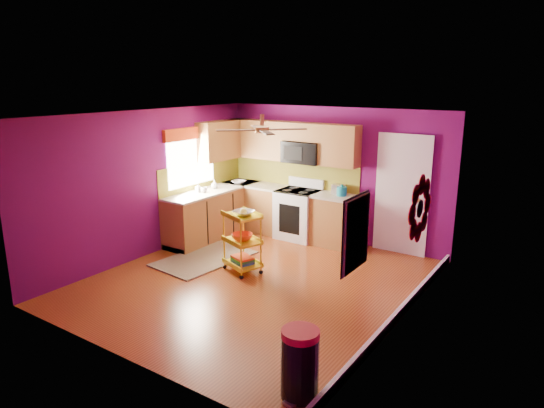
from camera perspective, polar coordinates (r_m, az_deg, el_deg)
The scene contains 18 objects.
ground at distance 7.47m, azimuth -1.97°, elevation -9.09°, with size 5.00×5.00×0.00m, color maroon.
room_envelope at distance 6.96m, azimuth -1.91°, elevation 3.27°, with size 4.54×5.04×2.52m.
lower_cabinets at distance 9.45m, azimuth -2.14°, elevation -1.17°, with size 2.81×2.31×0.94m.
electric_range at distance 9.30m, azimuth 3.12°, elevation -1.13°, with size 0.76×0.66×1.13m.
upper_cabinetry at distance 9.41m, azimuth -0.42°, elevation 7.25°, with size 2.80×2.30×1.26m.
left_window at distance 9.16m, azimuth -9.52°, elevation 6.46°, with size 0.08×1.35×1.08m.
panel_door at distance 8.66m, azimuth 15.04°, elevation 0.90°, with size 0.95×0.11×2.15m.
right_wall_art at distance 5.71m, azimuth 14.24°, elevation -1.66°, with size 0.04×2.74×1.04m.
ceiling_fan at distance 7.04m, azimuth -1.17°, elevation 8.82°, with size 1.01×1.01×0.26m.
shag_rug at distance 8.41m, azimuth -7.95°, elevation -6.37°, with size 1.01×1.65×0.02m, color black.
rolling_cart at distance 7.65m, azimuth -3.50°, elevation -4.16°, with size 0.70×0.61×1.06m.
trash_can at distance 4.88m, azimuth 3.30°, elevation -18.24°, with size 0.43×0.44×0.70m.
teal_kettle at distance 8.82m, azimuth 8.21°, elevation 1.50°, with size 0.18×0.18×0.21m.
toaster at distance 8.95m, azimuth 7.81°, elevation 1.74°, with size 0.22×0.15×0.18m, color beige.
soap_bottle_a at distance 9.11m, azimuth -8.70°, elevation 1.90°, with size 0.08×0.08×0.17m, color #EA3F72.
soap_bottle_b at distance 9.38m, azimuth -6.79°, elevation 2.33°, with size 0.13×0.13×0.17m, color white.
counter_dish at distance 9.78m, azimuth -3.91°, elevation 2.59°, with size 0.27×0.27×0.07m, color white.
counter_cup at distance 9.09m, azimuth -8.01°, elevation 1.66°, with size 0.12×0.12×0.10m, color white.
Camera 1 is at (4.04, -5.52, 2.99)m, focal length 32.00 mm.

